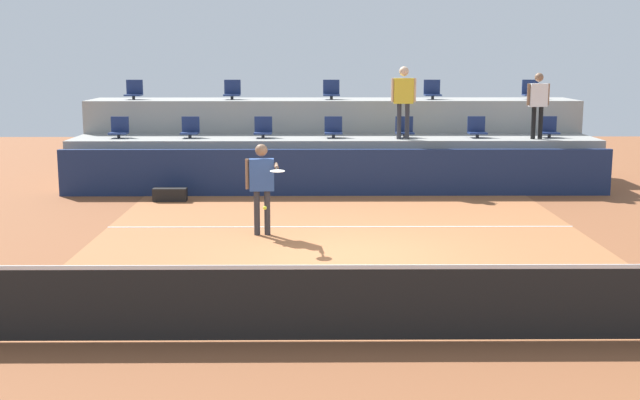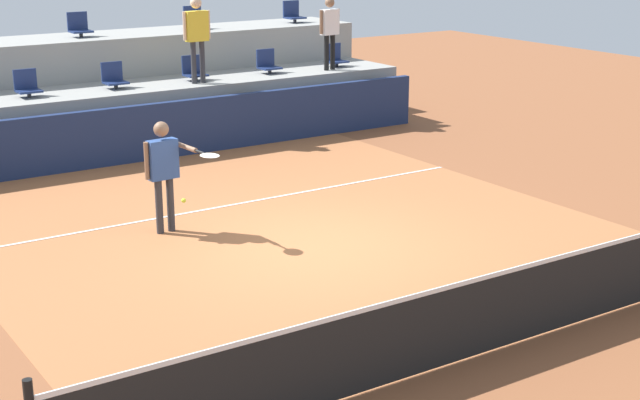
# 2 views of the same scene
# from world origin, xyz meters

# --- Properties ---
(ground_plane) EXTENTS (40.00, 40.00, 0.00)m
(ground_plane) POSITION_xyz_m (0.00, 0.00, 0.00)
(ground_plane) COLOR brown
(court_inner_paint) EXTENTS (9.00, 10.00, 0.01)m
(court_inner_paint) POSITION_xyz_m (0.00, 1.00, 0.00)
(court_inner_paint) COLOR #A36038
(court_inner_paint) RESTS_ON ground_plane
(court_service_line) EXTENTS (9.00, 0.06, 0.00)m
(court_service_line) POSITION_xyz_m (0.00, 2.40, 0.01)
(court_service_line) COLOR silver
(court_service_line) RESTS_ON ground_plane
(tennis_net) EXTENTS (10.48, 0.08, 1.07)m
(tennis_net) POSITION_xyz_m (0.00, -4.00, 0.50)
(tennis_net) COLOR black
(tennis_net) RESTS_ON ground_plane
(sponsor_backboard) EXTENTS (13.00, 0.16, 1.10)m
(sponsor_backboard) POSITION_xyz_m (0.00, 6.00, 0.55)
(sponsor_backboard) COLOR navy
(sponsor_backboard) RESTS_ON ground_plane
(seating_tier_lower) EXTENTS (13.00, 1.80, 1.25)m
(seating_tier_lower) POSITION_xyz_m (0.00, 7.30, 0.62)
(seating_tier_lower) COLOR gray
(seating_tier_lower) RESTS_ON ground_plane
(seating_tier_upper) EXTENTS (13.00, 1.80, 2.10)m
(seating_tier_upper) POSITION_xyz_m (0.00, 9.10, 1.05)
(seating_tier_upper) COLOR gray
(seating_tier_upper) RESTS_ON ground_plane
(stadium_chair_lower_mid_left) EXTENTS (0.44, 0.40, 0.52)m
(stadium_chair_lower_mid_left) POSITION_xyz_m (-1.77, 7.23, 1.46)
(stadium_chair_lower_mid_left) COLOR #2D2D33
(stadium_chair_lower_mid_left) RESTS_ON seating_tier_lower
(stadium_chair_lower_center) EXTENTS (0.44, 0.40, 0.52)m
(stadium_chair_lower_center) POSITION_xyz_m (-0.02, 7.23, 1.46)
(stadium_chair_lower_center) COLOR #2D2D33
(stadium_chair_lower_center) RESTS_ON seating_tier_lower
(stadium_chair_lower_mid_right) EXTENTS (0.44, 0.40, 0.52)m
(stadium_chair_lower_mid_right) POSITION_xyz_m (1.75, 7.23, 1.46)
(stadium_chair_lower_mid_right) COLOR #2D2D33
(stadium_chair_lower_mid_right) RESTS_ON seating_tier_lower
(stadium_chair_lower_right) EXTENTS (0.44, 0.40, 0.52)m
(stadium_chair_lower_right) POSITION_xyz_m (3.55, 7.23, 1.46)
(stadium_chair_lower_right) COLOR #2D2D33
(stadium_chair_lower_right) RESTS_ON seating_tier_lower
(stadium_chair_lower_far_right) EXTENTS (0.44, 0.40, 0.52)m
(stadium_chair_lower_far_right) POSITION_xyz_m (5.34, 7.23, 1.46)
(stadium_chair_lower_far_right) COLOR #2D2D33
(stadium_chair_lower_far_right) RESTS_ON seating_tier_lower
(stadium_chair_upper_center) EXTENTS (0.44, 0.40, 0.52)m
(stadium_chair_upper_center) POSITION_xyz_m (-0.04, 9.03, 2.31)
(stadium_chair_upper_center) COLOR #2D2D33
(stadium_chair_upper_center) RESTS_ON seating_tier_upper
(stadium_chair_upper_right) EXTENTS (0.44, 0.40, 0.52)m
(stadium_chair_upper_right) POSITION_xyz_m (2.68, 9.03, 2.31)
(stadium_chair_upper_right) COLOR #2D2D33
(stadium_chair_upper_right) RESTS_ON seating_tier_upper
(stadium_chair_upper_far_right) EXTENTS (0.44, 0.40, 0.52)m
(stadium_chair_upper_far_right) POSITION_xyz_m (5.33, 9.03, 2.31)
(stadium_chair_upper_far_right) COLOR #2D2D33
(stadium_chair_upper_far_right) RESTS_ON seating_tier_upper
(tennis_player) EXTENTS (0.77, 1.17, 1.69)m
(tennis_player) POSITION_xyz_m (-1.46, 1.68, 1.03)
(tennis_player) COLOR #2D2D33
(tennis_player) RESTS_ON ground_plane
(spectator_in_white) EXTENTS (0.61, 0.23, 1.76)m
(spectator_in_white) POSITION_xyz_m (1.67, 6.85, 2.32)
(spectator_in_white) COLOR #2D2D33
(spectator_in_white) RESTS_ON seating_tier_lower
(spectator_in_grey) EXTENTS (0.57, 0.24, 1.60)m
(spectator_in_grey) POSITION_xyz_m (4.94, 6.85, 2.20)
(spectator_in_grey) COLOR black
(spectator_in_grey) RESTS_ON seating_tier_lower
(tennis_ball) EXTENTS (0.07, 0.07, 0.07)m
(tennis_ball) POSITION_xyz_m (-1.39, 1.23, 0.60)
(tennis_ball) COLOR #CCE033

